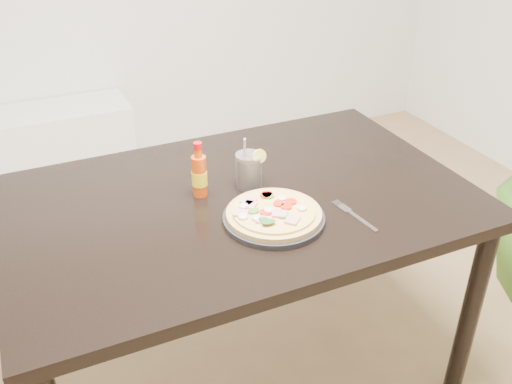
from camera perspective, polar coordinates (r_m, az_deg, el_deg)
name	(u,v)px	position (r m, az deg, el deg)	size (l,w,h in m)	color
dining_table	(240,219)	(1.77, -1.62, -2.76)	(1.40, 0.90, 0.75)	black
plate	(274,218)	(1.61, 1.79, -2.65)	(0.29, 0.29, 0.02)	black
pizza	(273,213)	(1.60, 1.72, -2.07)	(0.27, 0.27, 0.03)	tan
hot_sauce_bottle	(199,175)	(1.71, -5.69, 1.73)	(0.06, 0.06, 0.17)	#D2420C
cola_cup	(249,171)	(1.76, -0.72, 2.14)	(0.09, 0.08, 0.17)	black
fork	(353,215)	(1.66, 9.70, -2.25)	(0.04, 0.19, 0.00)	silver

